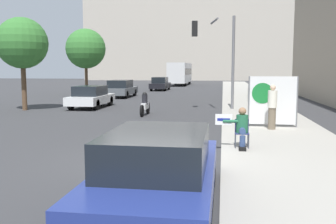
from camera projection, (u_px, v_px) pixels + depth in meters
name	position (u px, v px, depth m)	size (l,w,h in m)	color
ground_plane	(150.00, 161.00, 9.72)	(160.00, 160.00, 0.00)	#38383A
sidewalk_curb	(253.00, 106.00, 23.91)	(3.90, 90.00, 0.13)	#A8A399
building_backdrop_far	(206.00, 16.00, 81.88)	(52.00, 12.00, 27.79)	#BCB2A3
seated_protester	(241.00, 127.00, 10.74)	(0.97, 0.77, 1.16)	#474C56
jogger_on_sidewalk	(272.00, 107.00, 14.01)	(0.34, 0.34, 1.68)	#756651
pedestrian_behind	(251.00, 101.00, 16.49)	(0.34, 0.34, 1.66)	#756651
protest_banner	(272.00, 100.00, 14.59)	(1.89, 0.06, 1.98)	slate
traffic_light_pole	(218.00, 47.00, 21.00)	(2.42, 2.18, 5.21)	slate
parked_car_curbside	(159.00, 169.00, 6.39)	(1.88, 4.62, 1.36)	navy
car_on_road_nearest	(91.00, 97.00, 23.17)	(1.79, 4.34, 1.37)	white
car_on_road_midblock	(121.00, 89.00, 31.81)	(1.89, 4.64, 1.46)	#565B60
car_on_road_distant	(160.00, 84.00, 42.07)	(1.76, 4.57, 1.49)	black
city_bus_on_road	(180.00, 73.00, 55.28)	(2.49, 10.89, 3.26)	silver
motorcycle_on_road	(145.00, 105.00, 19.44)	(0.28, 2.12, 1.21)	white
street_tree_near_curb	(22.00, 43.00, 21.40)	(2.93, 2.93, 5.33)	brown
street_tree_midblock	(86.00, 49.00, 35.28)	(3.74, 3.74, 6.17)	brown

